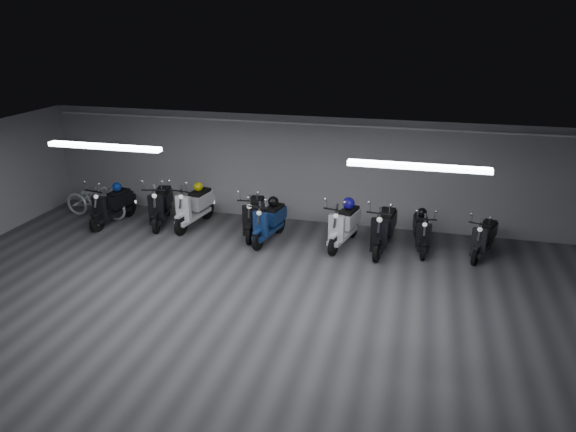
% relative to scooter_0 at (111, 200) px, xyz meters
% --- Properties ---
extents(floor, '(14.00, 10.00, 0.01)m').
position_rel_scooter_0_xyz_m(floor, '(4.66, -3.51, -0.67)').
color(floor, '#3B3B3D').
rests_on(floor, ground).
extents(ceiling, '(14.00, 10.00, 0.01)m').
position_rel_scooter_0_xyz_m(ceiling, '(4.66, -3.51, 2.14)').
color(ceiling, gray).
rests_on(ceiling, ground).
extents(back_wall, '(14.00, 0.01, 2.80)m').
position_rel_scooter_0_xyz_m(back_wall, '(4.66, 1.49, 0.74)').
color(back_wall, gray).
rests_on(back_wall, ground).
extents(fluor_strip_left, '(2.40, 0.18, 0.08)m').
position_rel_scooter_0_xyz_m(fluor_strip_left, '(1.66, -2.51, 2.08)').
color(fluor_strip_left, white).
rests_on(fluor_strip_left, ceiling).
extents(fluor_strip_right, '(2.40, 0.18, 0.08)m').
position_rel_scooter_0_xyz_m(fluor_strip_right, '(7.66, -2.51, 2.08)').
color(fluor_strip_right, white).
rests_on(fluor_strip_right, ceiling).
extents(conduit, '(13.60, 0.05, 0.05)m').
position_rel_scooter_0_xyz_m(conduit, '(4.66, 1.41, 1.96)').
color(conduit, white).
rests_on(conduit, back_wall).
extents(scooter_0, '(0.89, 1.86, 1.33)m').
position_rel_scooter_0_xyz_m(scooter_0, '(0.00, 0.00, 0.00)').
color(scooter_0, black).
rests_on(scooter_0, floor).
extents(scooter_1, '(1.07, 1.98, 1.40)m').
position_rel_scooter_0_xyz_m(scooter_1, '(1.24, 0.30, 0.04)').
color(scooter_1, black).
rests_on(scooter_1, floor).
extents(scooter_2, '(0.90, 1.98, 1.42)m').
position_rel_scooter_0_xyz_m(scooter_2, '(2.14, 0.38, 0.05)').
color(scooter_2, white).
rests_on(scooter_2, floor).
extents(scooter_3, '(0.82, 1.88, 1.35)m').
position_rel_scooter_0_xyz_m(scooter_3, '(3.81, 0.21, 0.01)').
color(scooter_3, black).
rests_on(scooter_3, floor).
extents(scooter_4, '(0.89, 1.82, 1.30)m').
position_rel_scooter_0_xyz_m(scooter_4, '(4.29, -0.08, -0.02)').
color(scooter_4, navy).
rests_on(scooter_4, floor).
extents(scooter_6, '(1.01, 1.92, 1.36)m').
position_rel_scooter_0_xyz_m(scooter_6, '(6.08, 0.08, 0.01)').
color(scooter_6, silver).
rests_on(scooter_6, floor).
extents(scooter_7, '(0.86, 1.95, 1.41)m').
position_rel_scooter_0_xyz_m(scooter_7, '(7.01, 0.02, 0.04)').
color(scooter_7, black).
rests_on(scooter_7, floor).
extents(scooter_8, '(0.71, 1.66, 1.20)m').
position_rel_scooter_0_xyz_m(scooter_8, '(7.86, 0.26, -0.06)').
color(scooter_8, black).
rests_on(scooter_8, floor).
extents(scooter_9, '(1.05, 1.69, 1.19)m').
position_rel_scooter_0_xyz_m(scooter_9, '(9.23, 0.24, -0.07)').
color(scooter_9, black).
rests_on(scooter_9, floor).
extents(bicycle, '(1.90, 0.80, 1.20)m').
position_rel_scooter_0_xyz_m(bicycle, '(-0.70, 0.31, -0.06)').
color(bicycle, white).
rests_on(bicycle, floor).
extents(helmet_0, '(0.24, 0.24, 0.24)m').
position_rel_scooter_0_xyz_m(helmet_0, '(2.18, 0.64, 0.34)').
color(helmet_0, '#C2BA0B').
rests_on(helmet_0, scooter_2).
extents(helmet_1, '(0.25, 0.25, 0.25)m').
position_rel_scooter_0_xyz_m(helmet_1, '(0.04, 0.24, 0.28)').
color(helmet_1, navy).
rests_on(helmet_1, scooter_0).
extents(helmet_2, '(0.26, 0.26, 0.26)m').
position_rel_scooter_0_xyz_m(helmet_2, '(4.33, 0.16, 0.27)').
color(helmet_2, black).
rests_on(helmet_2, scooter_4).
extents(helmet_3, '(0.29, 0.29, 0.29)m').
position_rel_scooter_0_xyz_m(helmet_3, '(6.14, 0.33, 0.32)').
color(helmet_3, '#150C8D').
rests_on(helmet_3, scooter_6).
extents(helmet_4, '(0.23, 0.23, 0.23)m').
position_rel_scooter_0_xyz_m(helmet_4, '(7.84, 0.48, 0.19)').
color(helmet_4, black).
rests_on(helmet_4, scooter_8).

